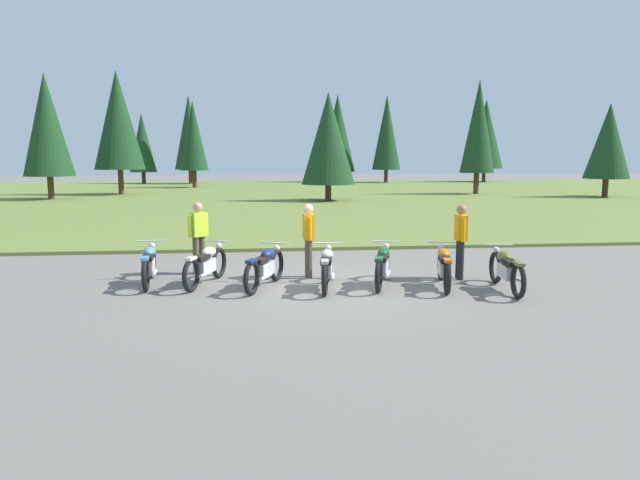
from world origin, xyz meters
name	(u,v)px	position (x,y,z in m)	size (l,w,h in m)	color
ground_plane	(323,286)	(0.00, 0.00, 0.00)	(140.00, 140.00, 0.00)	slate
grass_moorland	(278,196)	(0.00, 26.57, 0.05)	(80.00, 44.00, 0.10)	olive
forest_treeline	(296,133)	(1.82, 35.66, 4.52)	(43.92, 26.91, 8.61)	#47331E
motorcycle_sky_blue	(149,264)	(-3.68, 0.56, 0.44)	(0.62, 2.10, 0.88)	black
motorcycle_cream	(206,264)	(-2.47, 0.41, 0.44)	(0.90, 2.01, 0.88)	black
motorcycle_navy	(265,267)	(-1.22, -0.01, 0.44)	(0.97, 1.98, 0.88)	black
motorcycle_silver	(327,267)	(0.06, -0.19, 0.44)	(0.64, 2.09, 0.88)	black
motorcycle_british_green	(383,265)	(1.27, -0.06, 0.44)	(0.86, 2.03, 0.88)	black
motorcycle_orange	(444,266)	(2.52, -0.34, 0.44)	(0.72, 2.07, 0.88)	black
motorcycle_olive	(506,269)	(3.68, -0.80, 0.44)	(0.62, 2.10, 0.88)	black
rider_in_hivis_vest	(308,236)	(-0.23, 0.92, 0.95)	(0.24, 0.55, 1.67)	#4C4233
rider_with_back_turned	(461,237)	(3.12, 0.38, 0.95)	(0.26, 0.55, 1.67)	black
rider_checking_bike	(198,233)	(-2.73, 1.61, 0.95)	(0.43, 0.40, 1.67)	#4C4233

